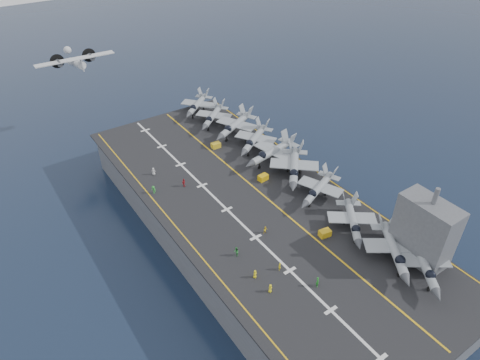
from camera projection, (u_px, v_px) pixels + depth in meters
ground at (250, 235)px, 95.99m from camera, size 500.00×500.00×0.00m
hull at (250, 219)px, 93.07m from camera, size 36.00×90.00×10.00m
flight_deck at (251, 200)px, 90.03m from camera, size 38.00×92.00×0.40m
foul_line at (262, 194)px, 91.27m from camera, size 0.35×90.00×0.02m
landing_centerline at (227, 209)px, 87.15m from camera, size 0.50×90.00×0.02m
deck_edge_port at (179, 230)px, 82.10m from camera, size 0.25×90.00×0.02m
deck_edge_stbd at (316, 171)px, 98.38m from camera, size 0.25×90.00×0.02m
island_superstructure at (426, 224)px, 72.32m from camera, size 5.00×10.00×15.00m
fighter_jet_0 at (424, 262)px, 72.06m from camera, size 15.78×16.83×4.87m
fighter_jet_1 at (394, 248)px, 74.59m from camera, size 16.74×18.00×5.20m
fighter_jet_2 at (353, 220)px, 80.99m from camera, size 15.68×16.58×4.80m
fighter_jet_3 at (319, 188)px, 89.13m from camera, size 16.67×14.07×4.92m
fighter_jet_4 at (294, 166)px, 95.05m from camera, size 19.07×19.45×5.68m
fighter_jet_5 at (272, 151)px, 100.20m from camera, size 17.58×13.34×5.53m
fighter_jet_6 at (255, 138)px, 105.31m from camera, size 18.27×16.73×5.28m
fighter_jet_7 at (235, 124)px, 110.82m from camera, size 19.08×16.57×5.57m
fighter_jet_8 at (213, 115)px, 115.54m from camera, size 17.17×16.47×4.98m
tow_cart_a at (325, 233)px, 80.47m from camera, size 2.37×1.75×1.30m
tow_cart_b at (263, 178)px, 95.17m from camera, size 2.32×1.64×1.31m
tow_cart_c at (216, 145)px, 106.42m from camera, size 2.29×1.57×1.33m
crew_0 at (270, 288)px, 69.60m from camera, size 1.14×0.94×1.63m
crew_1 at (280, 266)px, 73.47m from camera, size 1.14×1.17×1.63m
crew_2 at (236, 252)px, 76.07m from camera, size 1.24×1.40×1.96m
crew_3 at (154, 190)px, 91.09m from camera, size 1.16×1.31×1.83m
crew_4 at (184, 183)px, 93.00m from camera, size 1.45×1.36×2.02m
crew_5 at (154, 171)px, 96.74m from camera, size 1.29×1.17×1.79m
crew_6 at (318, 282)px, 70.43m from camera, size 1.35×1.49×2.06m
crew_7 at (265, 230)px, 81.00m from camera, size 1.06×0.81×1.59m
transport_plane at (76, 63)px, 118.54m from camera, size 21.86×15.19×5.08m
fighter_jet_9 at (197, 104)px, 121.23m from camera, size 17.17×16.47×4.98m
crew_8 at (255, 274)px, 72.07m from camera, size 1.14×0.94×1.63m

